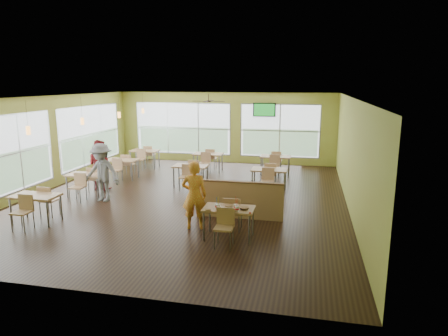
{
  "coord_description": "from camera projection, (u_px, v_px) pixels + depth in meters",
  "views": [
    {
      "loc": [
        3.77,
        -11.82,
        3.66
      ],
      "look_at": [
        1.41,
        -0.77,
        1.21
      ],
      "focal_mm": 32.0,
      "sensor_mm": 36.0,
      "label": 1
    }
  ],
  "objects": [
    {
      "name": "dining_tables",
      "position": [
        173.0,
        167.0,
        14.56
      ],
      "size": [
        6.92,
        8.72,
        0.87
      ],
      "color": "tan",
      "rests_on": "floor"
    },
    {
      "name": "tv_backwall",
      "position": [
        264.0,
        110.0,
        17.59
      ],
      "size": [
        1.0,
        0.07,
        0.6
      ],
      "color": "black",
      "rests_on": "wall_back"
    },
    {
      "name": "cup_blue",
      "position": [
        217.0,
        206.0,
        9.32
      ],
      "size": [
        0.09,
        0.09,
        0.31
      ],
      "color": "white",
      "rests_on": "main_table"
    },
    {
      "name": "half_wall_divider",
      "position": [
        239.0,
        200.0,
        10.84
      ],
      "size": [
        2.4,
        0.14,
        1.04
      ],
      "color": "tan",
      "rests_on": "floor"
    },
    {
      "name": "wrapper_left",
      "position": [
        208.0,
        210.0,
        9.21
      ],
      "size": [
        0.17,
        0.15,
        0.04
      ],
      "primitive_type": "ellipsoid",
      "rotation": [
        0.0,
        0.0,
        0.11
      ],
      "color": "#AA7F52",
      "rests_on": "main_table"
    },
    {
      "name": "wrapper_right",
      "position": [
        235.0,
        211.0,
        9.13
      ],
      "size": [
        0.16,
        0.15,
        0.03
      ],
      "primitive_type": "ellipsoid",
      "rotation": [
        0.0,
        0.0,
        -0.35
      ],
      "color": "#AA7F52",
      "rests_on": "main_table"
    },
    {
      "name": "man_plaid",
      "position": [
        194.0,
        195.0,
        10.0
      ],
      "size": [
        0.7,
        0.53,
        1.75
      ],
      "primitive_type": "imported",
      "rotation": [
        0.0,
        0.0,
        3.32
      ],
      "color": "orange",
      "rests_on": "floor"
    },
    {
      "name": "patron_grey",
      "position": [
        102.0,
        173.0,
        12.34
      ],
      "size": [
        1.26,
        0.82,
        1.82
      ],
      "primitive_type": "imported",
      "rotation": [
        0.0,
        0.0,
        -0.13
      ],
      "color": "slate",
      "rests_on": "floor"
    },
    {
      "name": "ceiling_fan",
      "position": [
        209.0,
        101.0,
        15.09
      ],
      "size": [
        1.25,
        1.25,
        0.29
      ],
      "color": "#2D2119",
      "rests_on": "ceiling"
    },
    {
      "name": "food_basket",
      "position": [
        244.0,
        208.0,
        9.28
      ],
      "size": [
        0.22,
        0.22,
        0.05
      ],
      "color": "black",
      "rests_on": "main_table"
    },
    {
      "name": "patron_maroon",
      "position": [
        100.0,
        165.0,
        13.75
      ],
      "size": [
        0.96,
        0.82,
        1.72
      ],
      "primitive_type": "imported",
      "rotation": [
        0.0,
        0.0,
        2.93
      ],
      "color": "maroon",
      "rests_on": "floor"
    },
    {
      "name": "window_bays",
      "position": [
        145.0,
        137.0,
        16.01
      ],
      "size": [
        9.24,
        10.24,
        2.38
      ],
      "color": "white",
      "rests_on": "room"
    },
    {
      "name": "cup_red_far",
      "position": [
        237.0,
        209.0,
        9.12
      ],
      "size": [
        0.1,
        0.1,
        0.35
      ],
      "color": "white",
      "rests_on": "main_table"
    },
    {
      "name": "cup_yellow",
      "position": [
        218.0,
        207.0,
        9.24
      ],
      "size": [
        0.1,
        0.1,
        0.34
      ],
      "color": "white",
      "rests_on": "main_table"
    },
    {
      "name": "room",
      "position": [
        185.0,
        149.0,
        12.51
      ],
      "size": [
        12.0,
        12.04,
        3.2
      ],
      "color": "black",
      "rests_on": "ground"
    },
    {
      "name": "cup_red_near",
      "position": [
        236.0,
        207.0,
        9.24
      ],
      "size": [
        0.1,
        0.1,
        0.37
      ],
      "color": "white",
      "rests_on": "main_table"
    },
    {
      "name": "wrapper_mid",
      "position": [
        228.0,
        206.0,
        9.48
      ],
      "size": [
        0.19,
        0.17,
        0.05
      ],
      "primitive_type": "ellipsoid",
      "rotation": [
        0.0,
        0.0,
        -0.04
      ],
      "color": "#AA7F52",
      "rests_on": "main_table"
    },
    {
      "name": "pendant_lights",
      "position": [
        101.0,
        118.0,
        13.63
      ],
      "size": [
        0.11,
        7.31,
        0.86
      ],
      "color": "#2D2119",
      "rests_on": "ceiling"
    },
    {
      "name": "main_table",
      "position": [
        229.0,
        213.0,
        9.43
      ],
      "size": [
        1.22,
        1.52,
        0.87
      ],
      "color": "tan",
      "rests_on": "floor"
    },
    {
      "name": "ketchup_cup",
      "position": [
        250.0,
        213.0,
        9.01
      ],
      "size": [
        0.06,
        0.06,
        0.02
      ],
      "primitive_type": "cylinder",
      "color": "#A11C03",
      "rests_on": "main_table"
    }
  ]
}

